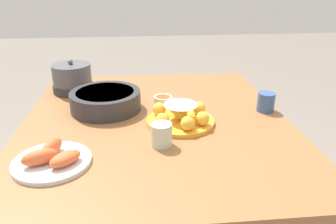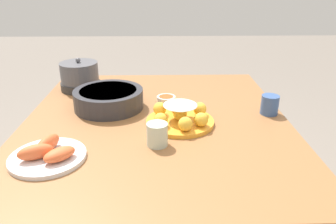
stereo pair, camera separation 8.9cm
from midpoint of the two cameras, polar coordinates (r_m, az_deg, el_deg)
dining_table at (r=1.36m, az=-3.93°, el=-5.05°), size 1.21×1.06×0.77m
cake_plate at (r=1.27m, az=0.19°, el=-0.72°), size 0.26×0.26×0.09m
serving_bowl at (r=1.43m, az=-12.59°, el=2.06°), size 0.30×0.30×0.08m
sauce_bowl at (r=1.48m, az=-2.63°, el=2.17°), size 0.08×0.08×0.03m
seafood_platter at (r=1.09m, az=-21.82°, el=-7.59°), size 0.24×0.24×0.07m
cup_near at (r=1.43m, az=14.99°, el=1.68°), size 0.07×0.07×0.08m
cup_far at (r=1.11m, az=-3.46°, el=-4.01°), size 0.07×0.07×0.08m
warming_pot at (r=1.68m, az=-17.80°, el=5.59°), size 0.19×0.19×0.16m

